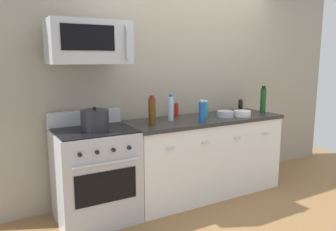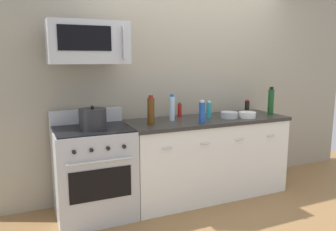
{
  "view_description": "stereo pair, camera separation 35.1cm",
  "coord_description": "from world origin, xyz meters",
  "views": [
    {
      "loc": [
        -2.24,
        -3.06,
        1.6
      ],
      "look_at": [
        -0.52,
        -0.05,
        1.0
      ],
      "focal_mm": 35.17,
      "sensor_mm": 36.0,
      "label": 1
    },
    {
      "loc": [
        -1.93,
        -3.21,
        1.6
      ],
      "look_at": [
        -0.52,
        -0.05,
        1.0
      ],
      "focal_mm": 35.17,
      "sensor_mm": 36.0,
      "label": 2
    }
  ],
  "objects": [
    {
      "name": "range_oven",
      "position": [
        -1.33,
        0.0,
        0.47
      ],
      "size": [
        0.76,
        0.69,
        1.07
      ],
      "color": "#B7BABF",
      "rests_on": "ground_plane"
    },
    {
      "name": "ground_plane",
      "position": [
        0.0,
        0.0,
        0.0
      ],
      "size": [
        5.99,
        5.99,
        0.0
      ],
      "primitive_type": "plane",
      "color": "olive"
    },
    {
      "name": "bottle_wine_amber",
      "position": [
        -0.73,
        -0.07,
        1.07
      ],
      "size": [
        0.07,
        0.07,
        0.31
      ],
      "color": "#59330F",
      "rests_on": "countertop_slab"
    },
    {
      "name": "bowl_white_ceramic",
      "position": [
        0.44,
        -0.14,
        0.96
      ],
      "size": [
        0.2,
        0.2,
        0.07
      ],
      "color": "white",
      "rests_on": "countertop_slab"
    },
    {
      "name": "bottle_soda_blue",
      "position": [
        -0.2,
        -0.22,
        1.04
      ],
      "size": [
        0.07,
        0.07,
        0.25
      ],
      "color": "#1E4CA5",
      "rests_on": "countertop_slab"
    },
    {
      "name": "stockpot",
      "position": [
        -1.33,
        -0.05,
        1.02
      ],
      "size": [
        0.27,
        0.27,
        0.23
      ],
      "color": "#262628",
      "rests_on": "range_oven"
    },
    {
      "name": "bottle_hot_sauce_red",
      "position": [
        -0.25,
        0.24,
        1.0
      ],
      "size": [
        0.05,
        0.05,
        0.17
      ],
      "color": "#B21914",
      "rests_on": "countertop_slab"
    },
    {
      "name": "bottle_soy_sauce_dark",
      "position": [
        0.59,
        0.05,
        1.01
      ],
      "size": [
        0.06,
        0.06,
        0.18
      ],
      "color": "black",
      "rests_on": "countertop_slab"
    },
    {
      "name": "back_wall",
      "position": [
        0.0,
        0.41,
        1.35
      ],
      "size": [
        4.99,
        0.1,
        2.7
      ],
      "primitive_type": "cube",
      "color": "#9E937F",
      "rests_on": "ground_plane"
    },
    {
      "name": "bottle_dish_soap",
      "position": [
        0.02,
        0.02,
        1.02
      ],
      "size": [
        0.06,
        0.06,
        0.2
      ],
      "color": "teal",
      "rests_on": "countertop_slab"
    },
    {
      "name": "counter_unit",
      "position": [
        -0.0,
        -0.0,
        0.46
      ],
      "size": [
        1.9,
        0.66,
        0.92
      ],
      "color": "white",
      "rests_on": "ground_plane"
    },
    {
      "name": "microwave",
      "position": [
        -1.32,
        0.05,
        1.75
      ],
      "size": [
        0.74,
        0.44,
        0.4
      ],
      "color": "#B7BABF"
    },
    {
      "name": "bowl_steel_prep",
      "position": [
        0.24,
        -0.07,
        0.96
      ],
      "size": [
        0.2,
        0.2,
        0.07
      ],
      "color": "#B2B5BA",
      "rests_on": "countertop_slab"
    },
    {
      "name": "bottle_water_clear",
      "position": [
        -0.43,
        0.06,
        1.06
      ],
      "size": [
        0.06,
        0.06,
        0.29
      ],
      "color": "silver",
      "rests_on": "countertop_slab"
    },
    {
      "name": "bottle_wine_green",
      "position": [
        0.84,
        -0.08,
        1.08
      ],
      "size": [
        0.07,
        0.07,
        0.34
      ],
      "color": "#19471E",
      "rests_on": "countertop_slab"
    }
  ]
}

